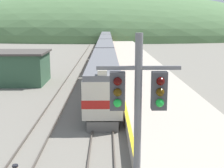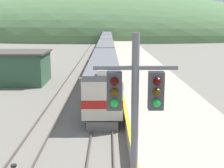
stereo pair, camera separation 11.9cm
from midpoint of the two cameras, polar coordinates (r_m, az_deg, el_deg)
track_main at (r=73.44m, az=-0.95°, el=5.69°), size 1.52×180.00×0.16m
track_siding at (r=73.59m, az=-4.32°, el=5.67°), size 1.52×180.00×0.16m
platform at (r=53.74m, az=4.48°, el=3.91°), size 7.12×140.00×0.99m
distant_hills at (r=136.65m, az=-0.83°, el=8.40°), size 156.35×70.36×38.01m
station_shed at (r=40.08m, az=-16.98°, el=2.96°), size 7.77×6.64×3.94m
express_train_lead_car at (r=31.40m, az=-1.34°, el=1.56°), size 2.90×21.30×4.35m
carriage_second at (r=52.74m, az=-1.07°, el=5.64°), size 2.89×19.55×3.99m
carriage_third at (r=73.09m, az=-0.96°, el=7.31°), size 2.89×19.55×3.99m
carriage_fourth at (r=93.48m, az=-0.90°, el=8.25°), size 2.89×19.55×3.99m
signal_mast_main at (r=8.49m, az=4.56°, el=-8.04°), size 2.20×0.42×7.36m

